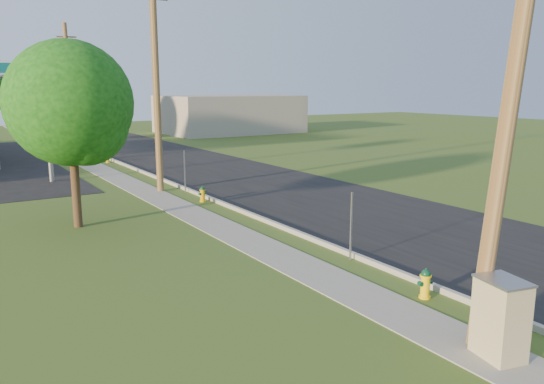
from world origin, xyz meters
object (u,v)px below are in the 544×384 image
at_px(utility_pole_near, 512,92).
at_px(utility_pole_mid, 156,86).
at_px(price_pylon, 43,76).
at_px(hydrant_mid, 203,194).
at_px(utility_pole_far, 70,88).
at_px(hydrant_near, 425,283).
at_px(tree_verge, 73,108).
at_px(utility_cabinet, 500,319).
at_px(hydrant_far, 108,158).

xyz_separation_m(utility_pole_near, utility_pole_mid, (-0.00, 18.00, 0.15)).
distance_m(price_pylon, hydrant_mid, 11.12).
distance_m(utility_pole_far, hydrant_near, 34.16).
relative_size(price_pylon, hydrant_near, 9.29).
distance_m(utility_pole_far, hydrant_mid, 21.74).
relative_size(utility_pole_near, hydrant_near, 12.86).
height_order(utility_pole_near, utility_pole_mid, utility_pole_mid).
distance_m(utility_pole_mid, hydrant_mid, 5.69).
relative_size(utility_pole_mid, hydrant_mid, 13.90).
distance_m(price_pylon, tree_verge, 10.39).
relative_size(hydrant_near, hydrant_mid, 1.05).
distance_m(price_pylon, utility_cabinet, 24.71).
distance_m(utility_pole_mid, hydrant_far, 12.12).
relative_size(utility_pole_far, hydrant_near, 12.89).
bearing_deg(hydrant_near, hydrant_far, 89.79).
bearing_deg(price_pylon, hydrant_near, -78.34).
bearing_deg(hydrant_far, utility_pole_near, -91.19).
bearing_deg(utility_pole_mid, hydrant_far, 86.90).
bearing_deg(hydrant_far, price_pylon, -128.37).
xyz_separation_m(utility_pole_near, price_pylon, (-3.90, 23.50, 0.63)).
bearing_deg(utility_cabinet, hydrant_mid, 85.35).
height_order(utility_pole_far, tree_verge, utility_pole_far).
bearing_deg(utility_pole_near, hydrant_far, 88.81).
height_order(price_pylon, hydrant_near, price_pylon).
relative_size(tree_verge, hydrant_far, 9.38).
distance_m(utility_pole_far, price_pylon, 13.11).
relative_size(tree_verge, hydrant_near, 8.83).
bearing_deg(hydrant_far, tree_verge, -108.61).
bearing_deg(utility_pole_mid, hydrant_mid, -78.23).
bearing_deg(utility_pole_near, tree_verge, 109.85).
distance_m(hydrant_near, utility_cabinet, 2.91).
bearing_deg(hydrant_mid, utility_cabinet, -94.65).
distance_m(tree_verge, hydrant_mid, 6.84).
distance_m(tree_verge, hydrant_near, 12.86).
bearing_deg(tree_verge, hydrant_near, -64.52).
bearing_deg(utility_pole_far, hydrant_mid, -88.17).
bearing_deg(utility_pole_far, utility_cabinet, -90.88).
bearing_deg(price_pylon, tree_verge, -94.85).
bearing_deg(utility_cabinet, utility_pole_mid, 88.26).
distance_m(utility_pole_mid, hydrant_near, 16.53).
height_order(utility_pole_near, price_pylon, utility_pole_near).
bearing_deg(hydrant_far, utility_pole_far, 95.08).
bearing_deg(tree_verge, utility_pole_near, -70.15).
relative_size(utility_pole_near, hydrant_far, 13.67).
height_order(utility_pole_far, hydrant_far, utility_pole_far).
xyz_separation_m(utility_pole_mid, price_pylon, (-3.90, 5.50, 0.48)).
distance_m(utility_pole_near, hydrant_far, 29.54).
distance_m(hydrant_mid, utility_cabinet, 15.33).
xyz_separation_m(price_pylon, utility_cabinet, (3.34, -24.04, -4.67)).
distance_m(price_pylon, hydrant_near, 22.40).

